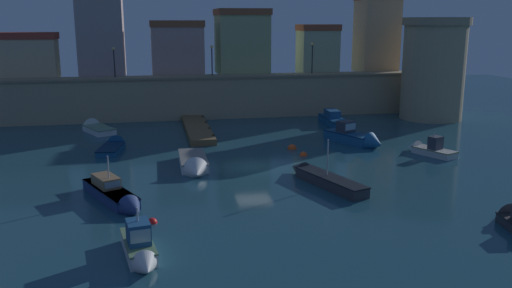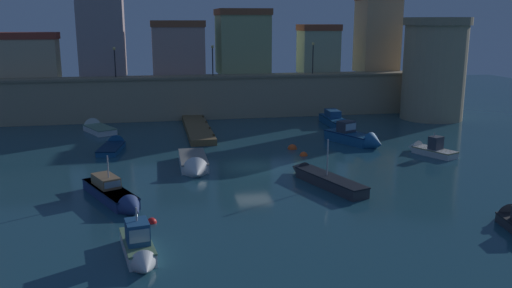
{
  "view_description": "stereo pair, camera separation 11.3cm",
  "coord_description": "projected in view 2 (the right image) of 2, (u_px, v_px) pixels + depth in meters",
  "views": [
    {
      "loc": [
        -7.08,
        -36.27,
        10.16
      ],
      "look_at": [
        0.0,
        -0.83,
        1.86
      ],
      "focal_mm": 37.49,
      "sensor_mm": 36.0,
      "label": 1
    },
    {
      "loc": [
        -6.97,
        -36.29,
        10.16
      ],
      "look_at": [
        0.0,
        -0.83,
        1.86
      ],
      "focal_mm": 37.49,
      "sensor_mm": 36.0,
      "label": 2
    }
  ],
  "objects": [
    {
      "name": "moored_boat_3",
      "position": [
        115.0,
        195.0,
        30.68
      ],
      "size": [
        4.14,
        6.91,
        2.93
      ],
      "rotation": [
        0.0,
        0.0,
        -1.14
      ],
      "color": "navy",
      "rests_on": "ground"
    },
    {
      "name": "quay_wall",
      "position": [
        218.0,
        96.0,
        57.5
      ],
      "size": [
        48.66,
        2.7,
        4.56
      ],
      "color": "tan",
      "rests_on": "ground"
    },
    {
      "name": "moored_boat_2",
      "position": [
        96.0,
        128.0,
        50.72
      ],
      "size": [
        3.79,
        5.26,
        1.69
      ],
      "rotation": [
        0.0,
        0.0,
        2.03
      ],
      "color": "white",
      "rests_on": "ground"
    },
    {
      "name": "mooring_buoy_1",
      "position": [
        292.0,
        149.0,
        43.63
      ],
      "size": [
        0.77,
        0.77,
        0.77
      ],
      "primitive_type": "sphere",
      "color": "#EA4C19",
      "rests_on": "ground"
    },
    {
      "name": "moored_boat_4",
      "position": [
        357.0,
        138.0,
        45.23
      ],
      "size": [
        4.04,
        6.05,
        2.22
      ],
      "rotation": [
        0.0,
        0.0,
        -1.14
      ],
      "color": "#195689",
      "rests_on": "ground"
    },
    {
      "name": "moored_boat_10",
      "position": [
        139.0,
        247.0,
        23.33
      ],
      "size": [
        1.85,
        4.58,
        2.49
      ],
      "rotation": [
        0.0,
        0.0,
        -1.41
      ],
      "color": "white",
      "rests_on": "ground"
    },
    {
      "name": "moored_boat_0",
      "position": [
        337.0,
        122.0,
        52.78
      ],
      "size": [
        1.79,
        6.93,
        1.84
      ],
      "rotation": [
        0.0,
        0.0,
        -1.6
      ],
      "color": "#195689",
      "rests_on": "ground"
    },
    {
      "name": "moored_boat_1",
      "position": [
        194.0,
        165.0,
        37.46
      ],
      "size": [
        1.95,
        6.3,
        1.76
      ],
      "rotation": [
        0.0,
        0.0,
        -1.58
      ],
      "color": "white",
      "rests_on": "ground"
    },
    {
      "name": "quay_lamp_0",
      "position": [
        115.0,
        57.0,
        54.55
      ],
      "size": [
        0.32,
        0.32,
        3.08
      ],
      "color": "black",
      "rests_on": "quay_wall"
    },
    {
      "name": "quay_lamp_2",
      "position": [
        313.0,
        53.0,
        58.48
      ],
      "size": [
        0.32,
        0.32,
        3.38
      ],
      "color": "black",
      "rests_on": "quay_wall"
    },
    {
      "name": "moored_boat_5",
      "position": [
        114.0,
        146.0,
        43.65
      ],
      "size": [
        2.27,
        5.13,
        1.44
      ],
      "rotation": [
        0.0,
        0.0,
        1.41
      ],
      "color": "#195689",
      "rests_on": "ground"
    },
    {
      "name": "mooring_buoy_2",
      "position": [
        152.0,
        223.0,
        27.63
      ],
      "size": [
        0.53,
        0.53,
        0.53
      ],
      "primitive_type": "sphere",
      "color": "red",
      "rests_on": "ground"
    },
    {
      "name": "old_town_backdrop",
      "position": [
        211.0,
        41.0,
        59.45
      ],
      "size": [
        45.29,
        6.01,
        9.64
      ],
      "color": "#CAAE87",
      "rests_on": "ground"
    },
    {
      "name": "fortress_tower",
      "position": [
        434.0,
        68.0,
        56.1
      ],
      "size": [
        6.94,
        6.94,
        10.58
      ],
      "color": "tan",
      "rests_on": "ground"
    },
    {
      "name": "ground_plane",
      "position": [
        254.0,
        167.0,
        38.29
      ],
      "size": [
        116.54,
        116.54,
        0.0
      ],
      "primitive_type": "plane",
      "color": "#1E4756"
    },
    {
      "name": "moored_boat_8",
      "position": [
        322.0,
        178.0,
        34.23
      ],
      "size": [
        3.52,
        7.32,
        3.26
      ],
      "rotation": [
        0.0,
        0.0,
        1.9
      ],
      "color": "#333338",
      "rests_on": "ground"
    },
    {
      "name": "mooring_buoy_0",
      "position": [
        304.0,
        156.0,
        41.46
      ],
      "size": [
        0.61,
        0.61,
        0.61
      ],
      "primitive_type": "sphere",
      "color": "#EA4C19",
      "rests_on": "ground"
    },
    {
      "name": "pier_dock",
      "position": [
        198.0,
        129.0,
        50.37
      ],
      "size": [
        2.2,
        12.32,
        0.7
      ],
      "color": "brown",
      "rests_on": "ground"
    },
    {
      "name": "quay_lamp_1",
      "position": [
        213.0,
        55.0,
        56.42
      ],
      "size": [
        0.32,
        0.32,
        3.17
      ],
      "color": "black",
      "rests_on": "quay_wall"
    },
    {
      "name": "moored_boat_7",
      "position": [
        428.0,
        149.0,
        41.82
      ],
      "size": [
        2.96,
        4.38,
        2.14
      ],
      "rotation": [
        0.0,
        0.0,
        2.0
      ],
      "color": "silver",
      "rests_on": "ground"
    }
  ]
}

